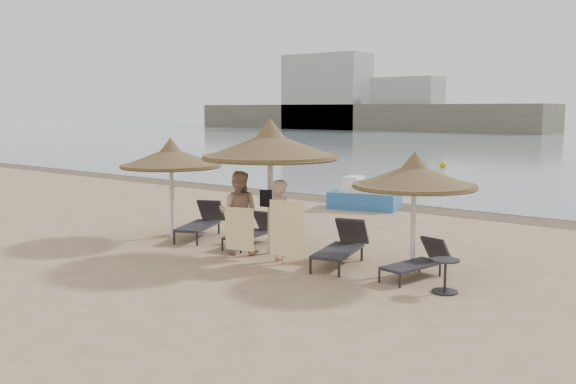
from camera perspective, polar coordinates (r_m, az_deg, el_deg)
name	(u,v)px	position (r m, az deg, el deg)	size (l,w,h in m)	color
ground	(228,260)	(14.49, -5.33, -6.07)	(160.00, 160.00, 0.00)	tan
wet_sand_strip	(420,209)	(22.15, 11.63, -1.47)	(200.00, 1.60, 0.01)	brown
far_shore	(479,112)	(94.67, 16.65, 6.85)	(150.00, 54.80, 12.00)	#676247
palapa_left	(171,158)	(17.03, -10.37, 3.00)	(2.66, 2.66, 2.63)	silver
palapa_center	(270,146)	(14.77, -1.59, 4.09)	(3.18, 3.18, 3.16)	silver
palapa_right	(414,176)	(13.27, 11.17, 1.39)	(2.55, 2.55, 2.53)	silver
lounger_far_left	(202,221)	(17.12, -7.65, -2.61)	(1.43, 2.13, 0.91)	black
lounger_near_left	(253,231)	(16.01, -3.12, -3.46)	(0.83, 1.82, 0.79)	black
lounger_near_right	(342,245)	(14.09, 4.85, -4.73)	(1.17, 2.16, 0.92)	black
lounger_far_right	(419,261)	(13.22, 11.57, -6.00)	(0.86, 1.76, 0.76)	black
side_table	(445,277)	(12.25, 13.79, -7.35)	(0.52, 0.52, 0.63)	black
person_left	(238,206)	(14.92, -4.43, -1.24)	(1.04, 0.68, 2.26)	tan
person_right	(281,215)	(14.03, -0.61, -2.02)	(0.99, 0.64, 2.14)	tan
towel_left	(240,229)	(14.50, -4.33, -3.30)	(0.68, 0.22, 0.98)	yellow
towel_right	(287,229)	(13.66, -0.12, -3.29)	(0.86, 0.11, 1.21)	yellow
bag_patterned	(275,201)	(15.04, -1.14, -0.80)	(0.30, 0.12, 0.37)	white
bag_dark	(266,198)	(14.77, -1.97, -0.57)	(0.29, 0.18, 0.39)	black
pedal_boat	(364,197)	(21.94, 6.77, -0.42)	(2.57, 1.91, 1.07)	#2966AB
buoy_left	(443,164)	(37.83, 13.60, 2.42)	(0.40, 0.40, 0.40)	gold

